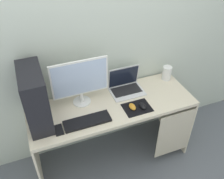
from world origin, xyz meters
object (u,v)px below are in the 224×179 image
at_px(mouse_left, 132,107).
at_px(mouse_right, 143,106).
at_px(monitor, 80,81).
at_px(pc_tower, 35,98).
at_px(keyboard, 87,121).
at_px(cell_phone, 59,130).
at_px(speaker, 167,73).
at_px(laptop, 126,86).

bearing_deg(mouse_left, mouse_right, -14.74).
distance_m(monitor, mouse_right, 0.63).
distance_m(pc_tower, mouse_right, 0.98).
height_order(keyboard, mouse_right, mouse_right).
bearing_deg(cell_phone, speaker, 14.68).
height_order(monitor, cell_phone, monitor).
bearing_deg(mouse_right, pc_tower, 168.97).
height_order(pc_tower, keyboard, pc_tower).
bearing_deg(speaker, keyboard, -162.06).
xyz_separation_m(keyboard, mouse_left, (0.45, 0.02, 0.01)).
relative_size(pc_tower, keyboard, 1.24).
height_order(pc_tower, speaker, pc_tower).
relative_size(pc_tower, speaker, 3.34).
bearing_deg(laptop, mouse_right, -82.44).
distance_m(monitor, speaker, 0.99).
height_order(pc_tower, mouse_right, pc_tower).
bearing_deg(mouse_right, laptop, 97.56).
distance_m(pc_tower, laptop, 0.92).
relative_size(laptop, cell_phone, 2.57).
relative_size(pc_tower, monitor, 0.98).
relative_size(monitor, mouse_right, 5.54).
distance_m(pc_tower, cell_phone, 0.34).
xyz_separation_m(mouse_left, mouse_right, (0.09, -0.02, 0.00)).
xyz_separation_m(laptop, cell_phone, (-0.76, -0.31, -0.05)).
height_order(speaker, keyboard, speaker).
relative_size(mouse_left, cell_phone, 0.74).
bearing_deg(keyboard, pc_tower, 155.35).
bearing_deg(speaker, mouse_right, -144.10).
bearing_deg(speaker, pc_tower, -173.92).
height_order(speaker, mouse_left, speaker).
xyz_separation_m(laptop, mouse_left, (-0.05, -0.28, -0.03)).
bearing_deg(keyboard, laptop, 30.89).
height_order(monitor, keyboard, monitor).
height_order(laptop, speaker, laptop).
distance_m(monitor, cell_phone, 0.48).
distance_m(keyboard, mouse_right, 0.54).
distance_m(speaker, mouse_left, 0.63).
bearing_deg(keyboard, monitor, 83.57).
distance_m(laptop, cell_phone, 0.82).
relative_size(keyboard, mouse_right, 4.38).
bearing_deg(mouse_right, speaker, 35.90).
bearing_deg(monitor, mouse_left, -31.28).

